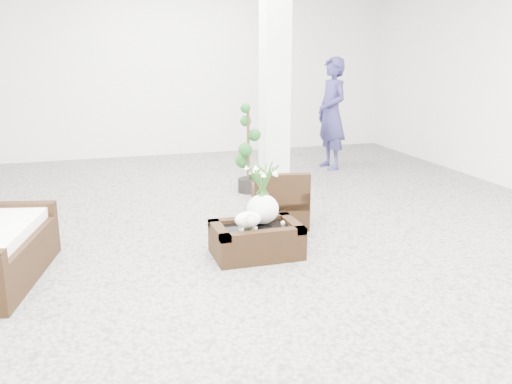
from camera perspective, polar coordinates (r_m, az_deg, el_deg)
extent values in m
plane|color=gray|center=(6.22, -0.27, -5.31)|extent=(11.00, 11.00, 0.00)
cube|color=white|center=(8.88, 1.94, 12.30)|extent=(0.40, 0.40, 3.50)
cube|color=black|center=(5.83, 0.03, -5.07)|extent=(0.90, 0.60, 0.31)
ellipsoid|color=white|center=(5.62, -0.84, -3.01)|extent=(0.28, 0.23, 0.21)
cylinder|color=white|center=(5.88, 2.77, -3.13)|extent=(0.04, 0.04, 0.03)
cube|color=black|center=(6.78, 2.44, -0.52)|extent=(0.78, 0.76, 0.70)
imported|color=navy|center=(9.94, 7.77, 7.96)|extent=(0.52, 0.75, 1.95)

